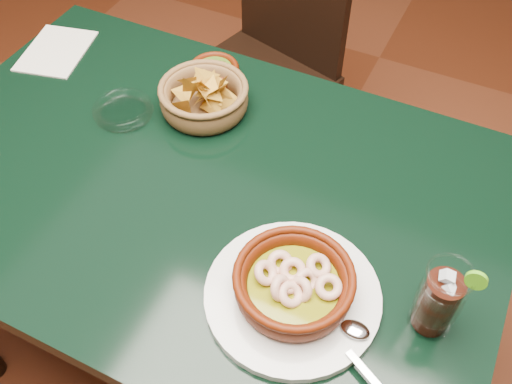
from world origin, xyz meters
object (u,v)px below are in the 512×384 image
at_px(dining_table, 200,212).
at_px(shrimp_plate, 294,287).
at_px(cola_drink, 439,300).
at_px(dining_chair, 266,63).
at_px(chip_basket, 204,97).

height_order(dining_table, shrimp_plate, shrimp_plate).
distance_m(shrimp_plate, cola_drink, 0.22).
bearing_deg(dining_chair, dining_table, -75.78).
xyz_separation_m(dining_table, cola_drink, (0.49, -0.10, 0.17)).
distance_m(chip_basket, cola_drink, 0.64).
height_order(dining_chair, shrimp_plate, dining_chair).
relative_size(dining_chair, shrimp_plate, 2.38).
bearing_deg(dining_table, dining_chair, 104.22).
distance_m(shrimp_plate, chip_basket, 0.50).
bearing_deg(dining_table, chip_basket, 114.27).
relative_size(dining_chair, chip_basket, 3.98).
xyz_separation_m(dining_table, dining_chair, (-0.18, 0.70, -0.16)).
bearing_deg(cola_drink, chip_basket, 153.26).
xyz_separation_m(shrimp_plate, cola_drink, (0.21, 0.06, 0.04)).
xyz_separation_m(dining_chair, chip_basket, (0.09, -0.52, 0.29)).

